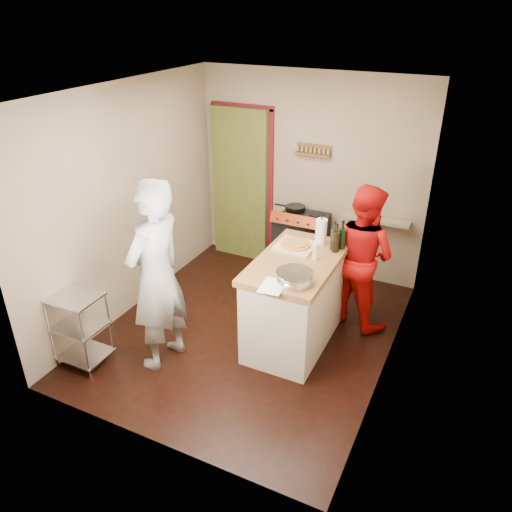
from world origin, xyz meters
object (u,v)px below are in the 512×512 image
(island, at_px, (296,300))
(person_stripe, at_px, (156,277))
(person_red, at_px, (362,256))
(wire_shelving, at_px, (80,326))
(stove, at_px, (301,246))

(island, relative_size, person_stripe, 0.72)
(island, bearing_deg, person_stripe, -141.11)
(island, relative_size, person_red, 0.86)
(wire_shelving, xyz_separation_m, person_stripe, (0.70, 0.39, 0.54))
(island, height_order, person_stripe, person_stripe)
(stove, height_order, island, island)
(stove, relative_size, person_stripe, 0.52)
(stove, relative_size, person_red, 0.61)
(island, xyz_separation_m, person_red, (0.49, 0.70, 0.30))
(stove, xyz_separation_m, island, (0.46, -1.35, 0.07))
(person_stripe, bearing_deg, person_red, 140.28)
(person_stripe, xyz_separation_m, person_red, (1.58, 1.58, -0.16))
(stove, height_order, person_stripe, person_stripe)
(stove, xyz_separation_m, person_red, (0.95, -0.65, 0.37))
(stove, distance_m, person_stripe, 2.38)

